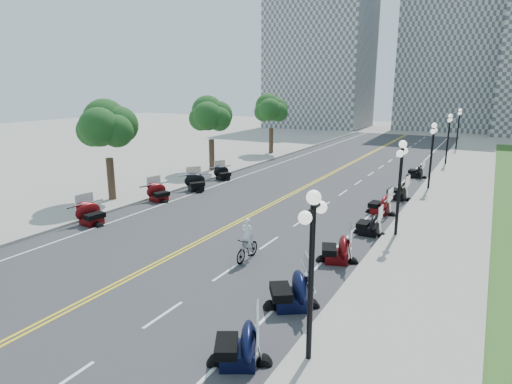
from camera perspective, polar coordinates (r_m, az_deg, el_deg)
The scene contains 48 objects.
ground at distance 23.33m, azimuth -5.27°, elevation -5.44°, with size 160.00×160.00×0.00m, color gray.
road at distance 31.72m, azimuth 4.92°, elevation -0.19°, with size 16.00×90.00×0.01m, color #333335.
centerline_yellow_a at distance 31.77m, azimuth 4.73°, elevation -0.15°, with size 0.12×90.00×0.00m, color yellow.
centerline_yellow_b at distance 31.68m, azimuth 5.12°, elevation -0.20°, with size 0.12×90.00×0.00m, color yellow.
edge_line_north at distance 29.79m, azimuth 16.22°, elevation -1.62°, with size 0.12×90.00×0.00m, color white.
edge_line_south at distance 34.75m, azimuth -4.74°, elevation 1.08°, with size 0.12×90.00×0.00m, color white.
lane_dash_3 at distance 13.54m, azimuth -24.30°, elevation -22.12°, with size 0.12×2.00×0.00m, color white.
lane_dash_4 at distance 15.75m, azimuth -12.25°, elevation -15.67°, with size 0.12×2.00×0.00m, color white.
lane_dash_5 at distance 18.58m, azimuth -4.01°, elevation -10.59°, with size 0.12×2.00×0.00m, color white.
lane_dash_6 at distance 21.77m, azimuth 1.76°, elevation -6.79°, with size 0.12×2.00×0.00m, color white.
lane_dash_7 at distance 25.20m, azimuth 5.95°, elevation -3.94°, with size 0.12×2.00×0.00m, color white.
lane_dash_8 at distance 28.78m, azimuth 9.10°, elevation -1.77°, with size 0.12×2.00×0.00m, color white.
lane_dash_9 at distance 32.45m, azimuth 11.54°, elevation -0.09°, with size 0.12×2.00×0.00m, color white.
lane_dash_10 at distance 36.19m, azimuth 13.48°, elevation 1.26°, with size 0.12×2.00×0.00m, color white.
lane_dash_11 at distance 39.99m, azimuth 15.05°, elevation 2.34°, with size 0.12×2.00×0.00m, color white.
lane_dash_12 at distance 43.82m, azimuth 16.35°, elevation 3.24°, with size 0.12×2.00×0.00m, color white.
lane_dash_13 at distance 47.67m, azimuth 17.45°, elevation 3.99°, with size 0.12×2.00×0.00m, color white.
lane_dash_14 at distance 51.55m, azimuth 18.38°, elevation 4.63°, with size 0.12×2.00×0.00m, color white.
lane_dash_15 at distance 55.45m, azimuth 19.18°, elevation 5.17°, with size 0.12×2.00×0.00m, color white.
lane_dash_16 at distance 59.36m, azimuth 19.88°, elevation 5.65°, with size 0.12×2.00×0.00m, color white.
lane_dash_17 at distance 63.28m, azimuth 20.49°, elevation 6.06°, with size 0.12×2.00×0.00m, color white.
lane_dash_18 at distance 67.21m, azimuth 21.03°, elevation 6.43°, with size 0.12×2.00×0.00m, color white.
lane_dash_19 at distance 71.15m, azimuth 21.51°, elevation 6.75°, with size 0.12×2.00×0.00m, color white.
sidewalk_north at distance 29.21m, azimuth 24.07°, elevation -2.47°, with size 5.00×90.00×0.15m, color #9E9991.
sidewalk_south at distance 37.12m, azimuth -10.02°, elevation 1.84°, with size 5.00×90.00×0.15m, color #9E9991.
distant_block_a at distance 85.89m, azimuth 8.58°, elevation 17.31°, with size 18.00×14.00×26.00m, color gray.
distant_block_b at distance 86.85m, azimuth 24.53°, elevation 17.55°, with size 16.00×12.00×30.00m, color gray.
street_lamp_1 at distance 11.99m, azimuth 7.34°, elevation -11.42°, with size 0.50×1.20×4.90m, color black, non-canonical shape.
street_lamp_2 at distance 23.04m, azimuth 18.55°, elevation 0.37°, with size 0.50×1.20×4.90m, color black, non-canonical shape.
street_lamp_3 at distance 34.72m, azimuth 22.33°, elevation 4.42°, with size 0.50×1.20×4.90m, color black, non-canonical shape.
street_lamp_4 at distance 46.57m, azimuth 24.21°, elevation 6.41°, with size 0.50×1.20×4.90m, color black, non-canonical shape.
street_lamp_5 at distance 58.47m, azimuth 25.34°, elevation 7.59°, with size 0.50×1.20×4.90m, color black, non-canonical shape.
tree_2 at distance 30.33m, azimuth -19.23°, elevation 7.56°, with size 4.80×4.80×9.20m, color #235619, non-canonical shape.
tree_3 at distance 39.33m, azimuth -6.03°, elevation 9.53°, with size 4.80×4.80×9.20m, color #235619, non-canonical shape.
tree_4 at distance 49.62m, azimuth 2.05°, elevation 10.50°, with size 4.80×4.80×9.20m, color #235619, non-canonical shape.
motorcycle_n_3 at distance 12.80m, azimuth -2.46°, elevation -19.30°, with size 2.00×2.00×1.40m, color black, non-canonical shape.
motorcycle_n_4 at distance 15.59m, azimuth 4.61°, elevation -12.60°, with size 2.17×2.17×1.52m, color black, non-canonical shape.
motorcycle_n_5 at distance 19.64m, azimuth 10.69°, elevation -7.23°, with size 2.02×2.02×1.41m, color #590A0C, non-canonical shape.
motorcycle_n_6 at distance 23.55m, azimuth 14.87°, elevation -3.98°, with size 1.88×1.88×1.32m, color black, non-canonical shape.
motorcycle_n_7 at distance 27.53m, azimuth 16.25°, elevation -1.41°, with size 1.98×1.98×1.39m, color #590A0C, non-canonical shape.
motorcycle_n_8 at distance 31.42m, azimuth 18.42°, elevation 0.32°, with size 2.03×2.03×1.42m, color black, non-canonical shape.
motorcycle_n_10 at distance 39.57m, azimuth 20.60°, elevation 2.76°, with size 1.88×1.88×1.32m, color black, non-canonical shape.
motorcycle_s_5 at distance 26.16m, azimuth -21.14°, elevation -2.58°, with size 2.00×2.00×1.40m, color #590A0C, non-canonical shape.
motorcycle_s_6 at distance 30.12m, azimuth -12.85°, elevation 0.07°, with size 1.93×1.93×1.35m, color #590A0C, non-canonical shape.
motorcycle_s_7 at distance 32.59m, azimuth -8.02°, elevation 1.39°, with size 2.03×2.03×1.42m, color black, non-canonical shape.
motorcycle_s_8 at distance 36.25m, azimuth -4.44°, elevation 2.64°, with size 1.83×1.83×1.28m, color black, non-canonical shape.
bicycle at distance 19.53m, azimuth -1.18°, elevation -7.55°, with size 0.53×1.86×1.12m, color #A51414.
cyclist_rider at distance 19.06m, azimuth -1.20°, elevation -3.64°, with size 0.61×0.40×1.68m, color white.
Camera 1 is at (12.50, -18.12, 7.71)m, focal length 30.00 mm.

